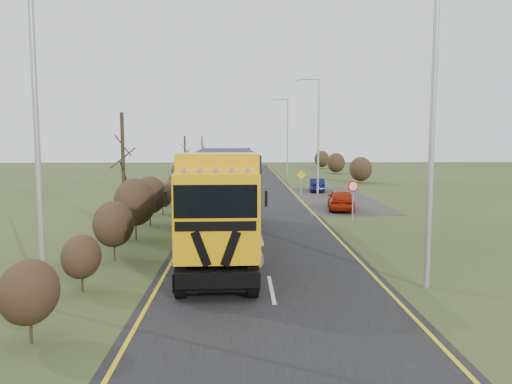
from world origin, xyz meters
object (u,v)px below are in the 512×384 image
at_px(car_blue_sedan, 317,185).
at_px(speed_sign, 353,193).
at_px(car_red_hatchback, 341,199).
at_px(lorry, 224,192).
at_px(streetlight_near, 428,112).

xyz_separation_m(car_blue_sedan, speed_sign, (-0.34, -16.11, 1.06)).
bearing_deg(car_red_hatchback, car_blue_sedan, -82.34).
relative_size(lorry, car_blue_sedan, 4.27).
relative_size(lorry, car_red_hatchback, 3.70).
xyz_separation_m(car_red_hatchback, speed_sign, (-0.18, -4.35, 0.94)).
height_order(car_red_hatchback, car_blue_sedan, car_red_hatchback).
distance_m(lorry, car_red_hatchback, 13.58).
relative_size(car_blue_sedan, speed_sign, 1.55).
relative_size(car_red_hatchback, car_blue_sedan, 1.16).
xyz_separation_m(lorry, car_blue_sedan, (7.65, 22.95, -1.88)).
xyz_separation_m(streetlight_near, speed_sign, (0.66, 13.15, -4.00)).
distance_m(car_red_hatchback, car_blue_sedan, 11.77).
bearing_deg(car_blue_sedan, speed_sign, 94.98).
bearing_deg(car_red_hatchback, lorry, 64.56).
bearing_deg(speed_sign, car_red_hatchback, 87.59).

